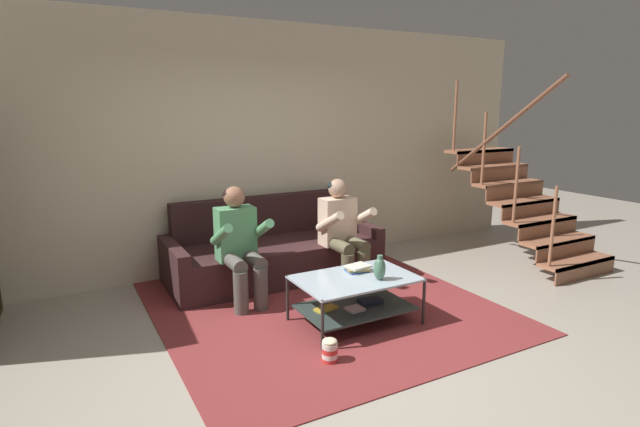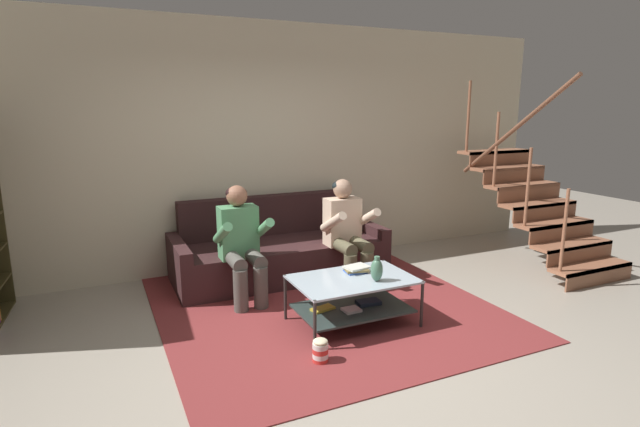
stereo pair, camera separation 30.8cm
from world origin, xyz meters
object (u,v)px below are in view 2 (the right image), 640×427
object	(u,v)px
person_seated_right	(347,228)
vase	(377,270)
couch	(278,252)
person_seated_left	(241,240)
coffee_table	(353,294)
popcorn_tub	(320,351)
book_stack	(356,269)

from	to	relation	value
person_seated_right	vase	world-z (taller)	person_seated_right
couch	person_seated_left	xyz separation A→B (m)	(-0.59, -0.57, 0.35)
person_seated_left	coffee_table	distance (m)	1.26
popcorn_tub	book_stack	bearing A→B (deg)	44.14
person_seated_left	popcorn_tub	distance (m)	1.58
person_seated_right	vase	xyz separation A→B (m)	(-0.29, -1.11, -0.09)
person_seated_right	person_seated_left	bearing A→B (deg)	179.95
person_seated_left	popcorn_tub	xyz separation A→B (m)	(0.18, -1.47, -0.54)
person_seated_left	vase	bearing A→B (deg)	-51.39
person_seated_right	popcorn_tub	bearing A→B (deg)	-124.24
vase	couch	bearing A→B (deg)	100.01
coffee_table	popcorn_tub	world-z (taller)	coffee_table
person_seated_left	coffee_table	world-z (taller)	person_seated_left
person_seated_left	person_seated_right	world-z (taller)	person_seated_left
popcorn_tub	person_seated_right	bearing A→B (deg)	55.76
coffee_table	couch	bearing A→B (deg)	95.39
person_seated_right	couch	bearing A→B (deg)	135.80
book_stack	popcorn_tub	bearing A→B (deg)	-135.86
person_seated_left	coffee_table	xyz separation A→B (m)	(0.74, -0.96, -0.35)
book_stack	couch	bearing A→B (deg)	100.22
couch	popcorn_tub	bearing A→B (deg)	-101.33
couch	person_seated_right	bearing A→B (deg)	-44.20
person_seated_right	vase	distance (m)	1.15
person_seated_left	couch	bearing A→B (deg)	44.15
couch	person_seated_right	xyz separation A→B (m)	(0.59, -0.57, 0.34)
couch	person_seated_left	bearing A→B (deg)	-135.85
coffee_table	popcorn_tub	distance (m)	0.78
couch	coffee_table	world-z (taller)	couch
couch	popcorn_tub	world-z (taller)	couch
vase	popcorn_tub	size ratio (longest dim) A/B	1.15
person_seated_left	book_stack	xyz separation A→B (m)	(0.84, -0.83, -0.17)
book_stack	popcorn_tub	distance (m)	0.99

